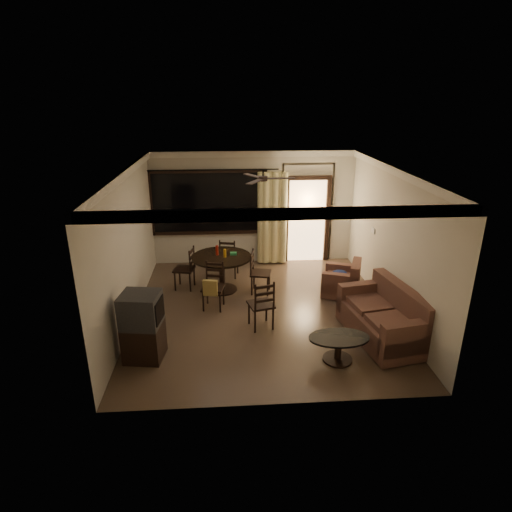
{
  "coord_description": "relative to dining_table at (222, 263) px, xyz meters",
  "views": [
    {
      "loc": [
        -0.66,
        -7.57,
        4.06
      ],
      "look_at": [
        -0.11,
        0.2,
        1.1
      ],
      "focal_mm": 30.0,
      "sensor_mm": 36.0,
      "label": 1
    }
  ],
  "objects": [
    {
      "name": "tv_cabinet",
      "position": [
        -1.25,
        -2.5,
        -0.05
      ],
      "size": [
        0.67,
        0.62,
        1.15
      ],
      "rotation": [
        0.0,
        0.0,
        -0.14
      ],
      "color": "black",
      "rests_on": "ground"
    },
    {
      "name": "dining_chair_west",
      "position": [
        -0.82,
        0.17,
        -0.35
      ],
      "size": [
        0.5,
        0.5,
        0.95
      ],
      "rotation": [
        0.0,
        0.0,
        -1.78
      ],
      "color": "black",
      "rests_on": "ground"
    },
    {
      "name": "armchair",
      "position": [
        2.58,
        -0.41,
        -0.32
      ],
      "size": [
        0.97,
        0.97,
        0.75
      ],
      "rotation": [
        0.0,
        0.0,
        -0.36
      ],
      "color": "#411F1E",
      "rests_on": "ground"
    },
    {
      "name": "sofa",
      "position": [
        2.86,
        -2.18,
        -0.26
      ],
      "size": [
        1.23,
        1.89,
        0.93
      ],
      "rotation": [
        0.0,
        0.0,
        0.18
      ],
      "color": "#411F1E",
      "rests_on": "ground"
    },
    {
      "name": "dining_chair_east",
      "position": [
        0.82,
        -0.17,
        -0.35
      ],
      "size": [
        0.5,
        0.5,
        0.95
      ],
      "rotation": [
        0.0,
        0.0,
        1.37
      ],
      "color": "black",
      "rests_on": "ground"
    },
    {
      "name": "room_shell",
      "position": [
        1.39,
        0.74,
        1.2
      ],
      "size": [
        5.5,
        6.7,
        5.5
      ],
      "color": "beige",
      "rests_on": "ground"
    },
    {
      "name": "ground",
      "position": [
        0.79,
        -1.04,
        -0.63
      ],
      "size": [
        5.5,
        5.5,
        0.0
      ],
      "primitive_type": "plane",
      "color": "#7F6651",
      "rests_on": "ground"
    },
    {
      "name": "side_chair",
      "position": [
        0.72,
        -1.66,
        -0.34
      ],
      "size": [
        0.53,
        0.53,
        0.97
      ],
      "rotation": [
        0.0,
        0.0,
        3.41
      ],
      "color": "black",
      "rests_on": "ground"
    },
    {
      "name": "dining_chair_north",
      "position": [
        0.16,
        0.77,
        -0.35
      ],
      "size": [
        0.5,
        0.5,
        0.95
      ],
      "rotation": [
        0.0,
        0.0,
        2.94
      ],
      "color": "black",
      "rests_on": "ground"
    },
    {
      "name": "dining_table",
      "position": [
        0.0,
        0.0,
        0.0
      ],
      "size": [
        1.28,
        1.28,
        1.02
      ],
      "rotation": [
        0.0,
        0.0,
        -0.2
      ],
      "color": "black",
      "rests_on": "ground"
    },
    {
      "name": "coffee_table",
      "position": [
        1.88,
        -2.8,
        -0.34
      ],
      "size": [
        0.98,
        0.59,
        0.43
      ],
      "rotation": [
        0.0,
        0.0,
        -0.28
      ],
      "color": "black",
      "rests_on": "ground"
    },
    {
      "name": "dining_chair_south",
      "position": [
        -0.18,
        -0.84,
        -0.33
      ],
      "size": [
        0.5,
        0.54,
        0.95
      ],
      "rotation": [
        0.0,
        0.0,
        -0.2
      ],
      "color": "black",
      "rests_on": "ground"
    }
  ]
}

